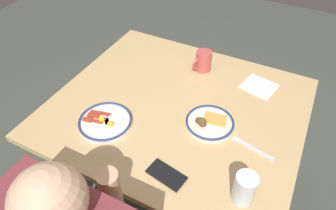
% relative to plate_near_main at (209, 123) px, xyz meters
% --- Properties ---
extents(ground_plane, '(6.00, 6.00, 0.00)m').
position_rel_plate_near_main_xyz_m(ground_plane, '(0.17, -0.05, -0.75)').
color(ground_plane, '#43483F').
extents(dining_table, '(1.11, 0.97, 0.74)m').
position_rel_plate_near_main_xyz_m(dining_table, '(0.17, -0.05, -0.12)').
color(dining_table, tan).
rests_on(dining_table, ground_plane).
extents(plate_near_main, '(0.21, 0.21, 0.05)m').
position_rel_plate_near_main_xyz_m(plate_near_main, '(0.00, 0.00, 0.00)').
color(plate_near_main, silver).
rests_on(plate_near_main, dining_table).
extents(plate_center_pancakes, '(0.23, 0.23, 0.04)m').
position_rel_plate_near_main_xyz_m(plate_center_pancakes, '(0.40, 0.19, -0.00)').
color(plate_center_pancakes, white).
rests_on(plate_center_pancakes, dining_table).
extents(coffee_mug, '(0.08, 0.11, 0.10)m').
position_rel_plate_near_main_xyz_m(coffee_mug, '(0.17, -0.35, 0.04)').
color(coffee_mug, '#BF4C47').
rests_on(coffee_mug, dining_table).
extents(drinking_glass, '(0.07, 0.07, 0.12)m').
position_rel_plate_near_main_xyz_m(drinking_glass, '(-0.22, 0.27, 0.04)').
color(drinking_glass, silver).
rests_on(drinking_glass, dining_table).
extents(cell_phone, '(0.15, 0.10, 0.01)m').
position_rel_plate_near_main_xyz_m(cell_phone, '(0.05, 0.31, -0.01)').
color(cell_phone, black).
rests_on(cell_phone, dining_table).
extents(paper_napkin, '(0.18, 0.17, 0.00)m').
position_rel_plate_near_main_xyz_m(paper_napkin, '(-0.13, -0.35, -0.01)').
color(paper_napkin, white).
rests_on(paper_napkin, dining_table).
extents(fork_near, '(0.19, 0.06, 0.01)m').
position_rel_plate_near_main_xyz_m(fork_near, '(-0.20, 0.04, -0.01)').
color(fork_near, silver).
rests_on(fork_near, dining_table).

